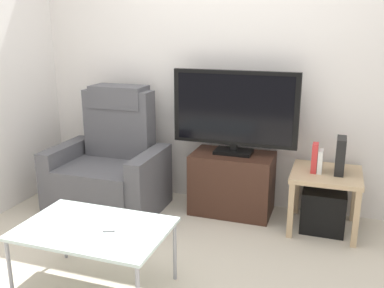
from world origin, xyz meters
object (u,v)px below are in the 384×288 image
(coffee_table, at_px, (94,231))
(cell_phone, at_px, (110,226))
(television, at_px, (235,111))
(recliner_armchair, at_px, (111,167))
(game_console, at_px, (340,156))
(book_leftmost, at_px, (315,158))
(subwoofer_box, at_px, (323,209))
(side_table, at_px, (326,182))
(tv_stand, at_px, (232,183))
(book_middle, at_px, (320,161))

(coffee_table, bearing_deg, cell_phone, 24.71)
(television, height_order, recliner_armchair, television)
(television, distance_m, coffee_table, 1.61)
(recliner_armchair, bearing_deg, game_console, -4.80)
(book_leftmost, distance_m, cell_phone, 1.70)
(subwoofer_box, bearing_deg, television, 172.82)
(television, height_order, subwoofer_box, television)
(side_table, height_order, subwoofer_box, side_table)
(tv_stand, bearing_deg, television, 90.00)
(game_console, bearing_deg, book_leftmost, -171.03)
(recliner_armchair, bearing_deg, cell_phone, -69.65)
(cell_phone, bearing_deg, television, 51.15)
(tv_stand, height_order, cell_phone, tv_stand)
(side_table, bearing_deg, television, 172.82)
(television, relative_size, recliner_armchair, 0.99)
(recliner_armchair, relative_size, cell_phone, 7.20)
(subwoofer_box, xyz_separation_m, book_middle, (-0.06, -0.02, 0.41))
(book_middle, bearing_deg, television, 170.74)
(subwoofer_box, bearing_deg, book_middle, -160.23)
(tv_stand, distance_m, cell_phone, 1.45)
(side_table, relative_size, book_leftmost, 2.33)
(tv_stand, distance_m, side_table, 0.80)
(tv_stand, height_order, book_leftmost, book_leftmost)
(subwoofer_box, distance_m, book_middle, 0.41)
(coffee_table, bearing_deg, book_middle, 46.64)
(book_middle, bearing_deg, tv_stand, 172.20)
(coffee_table, bearing_deg, recliner_armchair, 115.03)
(subwoofer_box, bearing_deg, coffee_table, -134.18)
(television, relative_size, coffee_table, 1.19)
(tv_stand, distance_m, game_console, 0.95)
(tv_stand, distance_m, book_middle, 0.80)
(coffee_table, bearing_deg, game_console, 44.12)
(side_table, bearing_deg, game_console, 6.34)
(side_table, bearing_deg, coffee_table, -134.18)
(game_console, bearing_deg, book_middle, -168.36)
(side_table, xyz_separation_m, book_middle, (-0.06, -0.02, 0.17))
(television, distance_m, side_table, 0.94)
(tv_stand, height_order, coffee_table, tv_stand)
(recliner_armchair, distance_m, cell_phone, 1.34)
(recliner_armchair, relative_size, book_middle, 5.97)
(side_table, bearing_deg, book_leftmost, -168.69)
(side_table, height_order, book_middle, book_middle)
(recliner_armchair, xyz_separation_m, coffee_table, (0.56, -1.20, 0.03))
(side_table, bearing_deg, cell_phone, -133.00)
(television, xyz_separation_m, side_table, (0.78, -0.10, -0.51))
(tv_stand, relative_size, book_middle, 3.88)
(book_leftmost, bearing_deg, television, 170.15)
(subwoofer_box, bearing_deg, game_console, 6.34)
(television, height_order, book_leftmost, television)
(subwoofer_box, bearing_deg, book_leftmost, -168.69)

